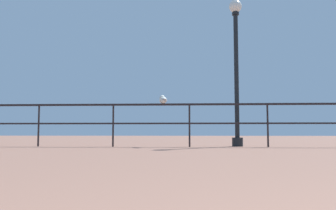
% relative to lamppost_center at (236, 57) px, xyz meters
% --- Properties ---
extents(pier_railing, '(24.60, 0.05, 1.06)m').
position_rel_lamppost_center_xyz_m(pier_railing, '(-0.26, -0.32, -1.49)').
color(pier_railing, black).
rests_on(pier_railing, ground_plane).
extents(lamppost_center, '(0.33, 0.33, 3.87)m').
position_rel_lamppost_center_xyz_m(lamppost_center, '(0.00, 0.00, 0.00)').
color(lamppost_center, black).
rests_on(lamppost_center, ground_plane).
extents(seagull_on_rail, '(0.25, 0.47, 0.22)m').
position_rel_lamppost_center_xyz_m(seagull_on_rail, '(-1.86, -0.30, -1.10)').
color(seagull_on_rail, silver).
rests_on(seagull_on_rail, pier_railing).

